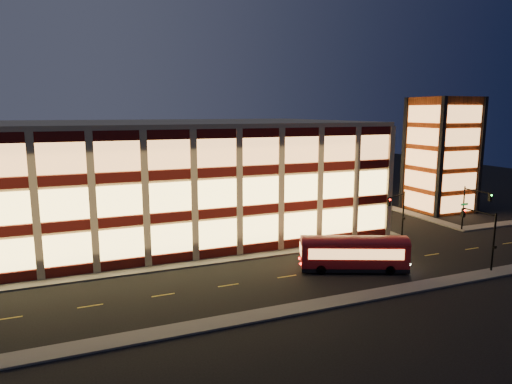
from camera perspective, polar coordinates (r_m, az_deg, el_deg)
name	(u,v)px	position (r m, az deg, el deg)	size (l,w,h in m)	color
ground	(228,263)	(48.85, -3.52, -8.83)	(200.00, 200.00, 0.00)	black
sidewalk_office_south	(198,263)	(48.92, -7.28, -8.78)	(54.00, 2.00, 0.15)	#514F4C
sidewalk_office_east	(331,212)	(73.28, 9.33, -2.47)	(2.00, 30.00, 0.15)	#514F4C
sidewalk_tower_south	(495,225)	(72.47, 27.74, -3.66)	(14.00, 2.00, 0.15)	#514F4C
sidewalk_tower_west	(387,207)	(79.51, 16.11, -1.76)	(2.00, 30.00, 0.15)	#514F4C
sidewalk_near	(281,311)	(37.60, 3.09, -14.68)	(100.00, 2.00, 0.15)	#514F4C
office_building	(166,176)	(62.46, -11.15, 1.99)	(50.45, 30.45, 14.50)	tan
stair_tower	(441,155)	(78.41, 22.15, 4.33)	(8.60, 8.60, 18.00)	#8C3814
traffic_signal_far	(398,208)	(58.67, 17.36, -1.90)	(3.79, 1.87, 6.00)	black
traffic_signal_right	(473,202)	(65.80, 25.45, -1.18)	(1.20, 4.37, 6.00)	black
traffic_signal_near	(482,228)	(51.71, 26.43, -4.07)	(0.32, 4.45, 6.00)	black
trolley_bus	(354,251)	(46.98, 12.11, -7.28)	(10.74, 6.61, 3.58)	maroon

